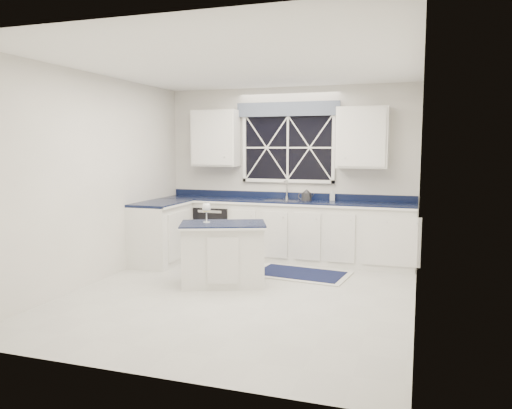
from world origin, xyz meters
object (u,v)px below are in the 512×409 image
(dishwasher, at_px, (218,230))
(island, at_px, (223,254))
(wine_glass, at_px, (206,208))
(kettle, at_px, (306,195))
(faucet, at_px, (287,189))
(soap_bottle, at_px, (332,195))

(dishwasher, bearing_deg, island, -65.31)
(wine_glass, bearing_deg, dishwasher, 107.73)
(kettle, bearing_deg, faucet, 152.22)
(dishwasher, bearing_deg, soap_bottle, 6.87)
(dishwasher, distance_m, wine_glass, 1.79)
(island, bearing_deg, soap_bottle, 37.74)
(dishwasher, height_order, island, dishwasher)
(faucet, xyz_separation_m, soap_bottle, (0.73, 0.03, -0.07))
(dishwasher, xyz_separation_m, island, (0.74, -1.60, -0.01))
(faucet, height_order, kettle, faucet)
(kettle, relative_size, soap_bottle, 1.48)
(faucet, height_order, wine_glass, faucet)
(faucet, relative_size, soap_bottle, 1.76)
(dishwasher, distance_m, soap_bottle, 1.94)
(dishwasher, xyz_separation_m, soap_bottle, (1.83, 0.22, 0.62))
(kettle, bearing_deg, island, -117.18)
(dishwasher, distance_m, island, 1.76)
(wine_glass, xyz_separation_m, soap_bottle, (1.31, 1.84, 0.04))
(dishwasher, distance_m, faucet, 1.31)
(faucet, bearing_deg, island, -101.48)
(faucet, distance_m, island, 1.96)
(dishwasher, height_order, kettle, kettle)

